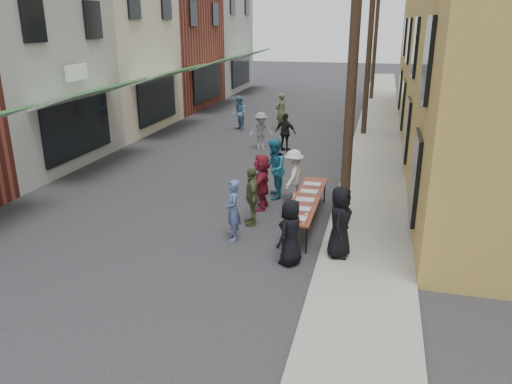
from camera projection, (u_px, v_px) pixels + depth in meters
The scene contains 27 objects.
ground at pixel (151, 258), 11.93m from camera, with size 120.00×120.00×0.00m, color #28282B.
sidewalk at pixel (378, 135), 24.51m from camera, with size 2.20×60.00×0.10m, color gray.
storefront_row at pixel (96, 45), 26.61m from camera, with size 8.00×37.00×9.00m.
utility_pole_near at pixel (353, 58), 12.22m from camera, with size 0.26×0.26×9.00m, color #2D2116.
utility_pole_mid at pixel (370, 40), 23.22m from camera, with size 0.26×0.26×9.00m, color #2D2116.
utility_pole_far at pixel (376, 34), 34.23m from camera, with size 0.26×0.26×9.00m, color #2D2116.
serving_table at pixel (307, 200), 13.73m from camera, with size 0.70×4.00×0.75m.
catering_tray_sausage at pixel (297, 219), 12.19m from camera, with size 0.50×0.33×0.08m, color maroon.
catering_tray_foil_b at pixel (301, 210), 12.78m from camera, with size 0.50×0.33×0.08m, color #B2B2B7.
catering_tray_buns at pixel (305, 201), 13.43m from camera, with size 0.50×0.33×0.08m, color tan.
catering_tray_foil_d at pixel (309, 192), 14.07m from camera, with size 0.50×0.33×0.08m, color #B2B2B7.
catering_tray_buns_end at pixel (312, 185), 14.71m from camera, with size 0.50×0.33×0.08m, color tan.
condiment_jar_a at pixel (285, 223), 11.96m from camera, with size 0.07×0.07×0.08m, color #A57F26.
condiment_jar_b at pixel (286, 221), 12.06m from camera, with size 0.07×0.07×0.08m, color #A57F26.
condiment_jar_c at pixel (287, 220), 12.15m from camera, with size 0.07×0.07×0.08m, color #A57F26.
cup_stack at pixel (303, 223), 11.91m from camera, with size 0.08×0.08×0.12m, color tan.
guest_front_a at pixel (291, 232), 11.42m from camera, with size 0.77×0.50×1.58m, color black.
guest_front_b at pixel (233, 210), 12.73m from camera, with size 0.58×0.38×1.60m, color #4C5E93.
guest_front_c at pixel (274, 169), 15.67m from camera, with size 0.93×0.73×1.92m, color #216E8C.
guest_front_d at pixel (294, 176), 15.43m from camera, with size 1.07×0.61×1.66m, color silver.
guest_front_e at pixel (252, 196), 13.67m from camera, with size 0.96×0.40×1.64m, color #4F5833.
guest_queue_back at pixel (262, 182), 14.82m from camera, with size 1.57×0.50×1.69m, color maroon.
server at pixel (340, 222), 11.56m from camera, with size 0.84×0.55×1.72m, color black.
passerby_left at pixel (261, 131), 21.79m from camera, with size 1.05×0.60×1.63m, color gray.
passerby_mid at pixel (286, 132), 21.46m from camera, with size 0.96×0.40×1.64m, color black.
passerby_right at pixel (281, 111), 25.70m from camera, with size 0.68×0.45×1.88m, color #535E36.
passerby_far at pixel (239, 113), 25.56m from camera, with size 0.85×0.66×1.76m, color #567FA7.
Camera 1 is at (5.07, -9.83, 5.39)m, focal length 35.00 mm.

